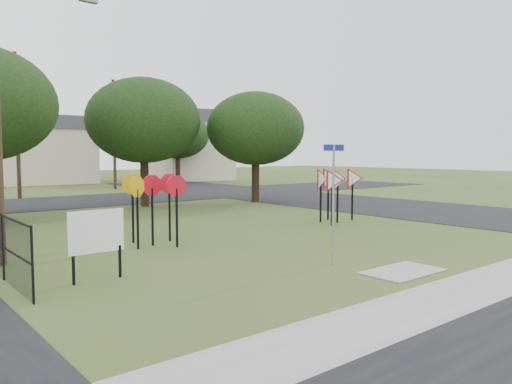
% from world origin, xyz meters
% --- Properties ---
extents(ground, '(140.00, 140.00, 0.00)m').
position_xyz_m(ground, '(0.00, 0.00, 0.00)').
color(ground, '#37491B').
extents(sidewalk, '(30.00, 1.60, 0.02)m').
position_xyz_m(sidewalk, '(0.00, -4.20, 0.01)').
color(sidewalk, gray).
rests_on(sidewalk, ground).
extents(street_right, '(8.00, 50.00, 0.02)m').
position_xyz_m(street_right, '(12.00, 10.00, 0.01)').
color(street_right, black).
rests_on(street_right, ground).
extents(street_far, '(60.00, 8.00, 0.02)m').
position_xyz_m(street_far, '(0.00, 20.00, 0.01)').
color(street_far, black).
rests_on(street_far, ground).
extents(curb_pad, '(2.00, 1.20, 0.02)m').
position_xyz_m(curb_pad, '(0.00, -2.40, 0.01)').
color(curb_pad, gray).
rests_on(curb_pad, ground).
extents(street_name_sign, '(0.63, 0.12, 3.06)m').
position_xyz_m(street_name_sign, '(-0.73, -0.80, 1.75)').
color(street_name_sign, gray).
rests_on(street_name_sign, ground).
extents(stop_sign_cluster, '(2.07, 1.68, 2.20)m').
position_xyz_m(stop_sign_cluster, '(-2.96, 4.53, 1.65)').
color(stop_sign_cluster, black).
rests_on(stop_sign_cluster, ground).
extents(yield_sign_cluster, '(2.86, 1.62, 2.27)m').
position_xyz_m(yield_sign_cluster, '(5.23, 4.47, 1.67)').
color(yield_sign_cluster, black).
rests_on(yield_sign_cluster, ground).
extents(info_board, '(1.27, 0.07, 1.59)m').
position_xyz_m(info_board, '(-6.00, 1.42, 1.05)').
color(info_board, black).
rests_on(info_board, ground).
extents(far_pole_a, '(1.40, 0.24, 9.00)m').
position_xyz_m(far_pole_a, '(-2.00, 24.00, 4.60)').
color(far_pole_a, '#3C2C1B').
rests_on(far_pole_a, ground).
extents(far_pole_b, '(1.40, 0.24, 8.50)m').
position_xyz_m(far_pole_b, '(6.00, 28.00, 4.35)').
color(far_pole_b, '#3C2C1B').
rests_on(far_pole_b, ground).
extents(house_mid, '(8.40, 8.40, 6.20)m').
position_xyz_m(house_mid, '(4.00, 40.00, 3.15)').
color(house_mid, beige).
rests_on(house_mid, ground).
extents(house_right, '(8.30, 8.30, 7.20)m').
position_xyz_m(house_right, '(18.00, 36.00, 3.65)').
color(house_right, beige).
rests_on(house_right, ground).
extents(tree_near_mid, '(6.00, 6.00, 6.80)m').
position_xyz_m(tree_near_mid, '(2.00, 15.00, 4.54)').
color(tree_near_mid, black).
rests_on(tree_near_mid, ground).
extents(tree_near_right, '(5.60, 5.60, 6.33)m').
position_xyz_m(tree_near_right, '(8.00, 13.00, 4.22)').
color(tree_near_right, black).
rests_on(tree_near_right, ground).
extents(tree_far_right, '(6.00, 6.00, 6.80)m').
position_xyz_m(tree_far_right, '(14.00, 32.00, 4.54)').
color(tree_far_right, black).
rests_on(tree_far_right, ground).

